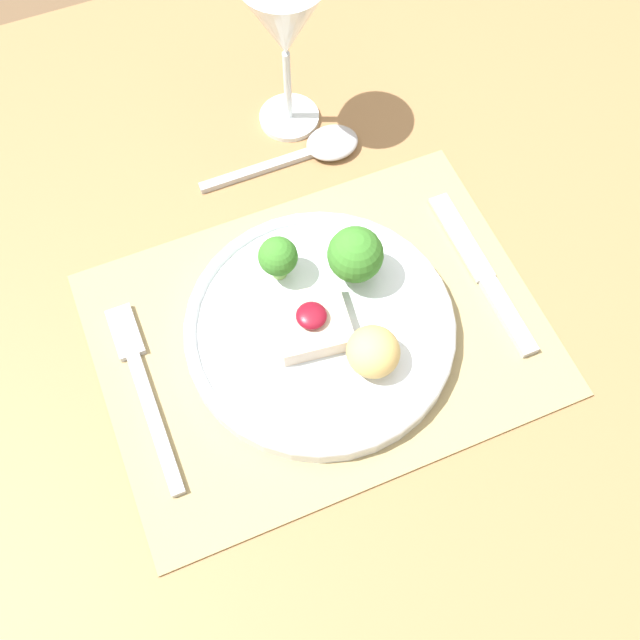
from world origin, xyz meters
The scene contains 8 objects.
ground_plane centered at (0.00, 0.00, 0.00)m, with size 8.00×8.00×0.00m, color brown.
dining_table centered at (0.00, 0.00, 0.66)m, with size 1.24×1.04×0.76m.
placemat centered at (0.00, 0.00, 0.76)m, with size 0.41×0.30×0.00m, color #9E895B.
dinner_plate centered at (0.00, 0.00, 0.78)m, with size 0.25×0.25×0.08m.
fork centered at (-0.17, 0.01, 0.76)m, with size 0.02×0.19×0.01m.
knife centered at (0.17, -0.01, 0.76)m, with size 0.02×0.19×0.01m.
spoon centered at (0.08, 0.20, 0.76)m, with size 0.18×0.05×0.02m.
wine_glass_near centered at (0.07, 0.25, 0.88)m, with size 0.08×0.08×0.18m.
Camera 1 is at (-0.12, -0.28, 1.38)m, focal length 42.00 mm.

